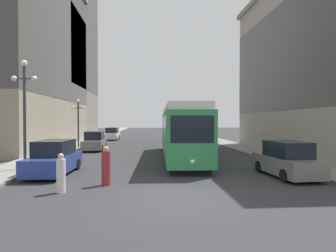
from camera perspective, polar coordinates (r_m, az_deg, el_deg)
The scene contains 15 objects.
ground_plane at distance 10.78m, azimuth 1.91°, elevation -14.40°, with size 200.00×200.00×0.00m, color #303033.
sidewalk_left at distance 50.96m, azimuth -13.18°, elevation -2.05°, with size 2.78×120.00×0.15m, color gray.
sidewalk_right at distance 51.37m, azimuth 6.50°, elevation -2.00°, with size 2.78×120.00×0.15m, color gray.
streetcar at distance 21.70m, azimuth 2.57°, elevation -0.94°, with size 3.29×15.02×3.89m.
transit_bus at distance 37.76m, azimuth 4.36°, elevation -0.28°, with size 2.94×12.52×3.45m.
parked_car_left_near at distance 42.80m, azimuth -11.17°, elevation -1.61°, with size 2.03×4.57×1.82m.
parked_car_left_mid at distance 28.34m, azimuth -14.54°, elevation -3.03°, with size 1.97×4.71×1.82m.
parked_car_right_far at distance 15.84m, azimuth 22.74°, elevation -6.37°, with size 2.05×4.32×1.82m.
parked_car_left_far at distance 16.47m, azimuth -21.90°, elevation -6.08°, with size 2.03×4.59×1.82m.
pedestrian_crossing_near at distance 13.04m, azimuth -12.36°, elevation -8.05°, with size 0.39×0.39×1.75m.
pedestrian_crossing_far at distance 12.23m, azimuth -20.71°, elevation -9.08°, with size 0.35×0.35×1.58m.
lamp_post_left_near at distance 17.93m, azimuth -26.90°, elevation 4.97°, with size 1.41×0.36×6.12m.
lamp_post_left_far at distance 30.21m, azimuth -17.60°, elevation 2.06°, with size 1.41×0.36×4.88m.
building_left_corner at distance 37.00m, azimuth -30.35°, elevation 13.39°, with size 13.91×23.89×21.07m.
building_left_midblock at distance 49.71m, azimuth -24.67°, elevation 16.11°, with size 15.38×20.23×30.66m.
Camera 1 is at (-1.19, -10.32, 2.89)m, focal length 30.32 mm.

